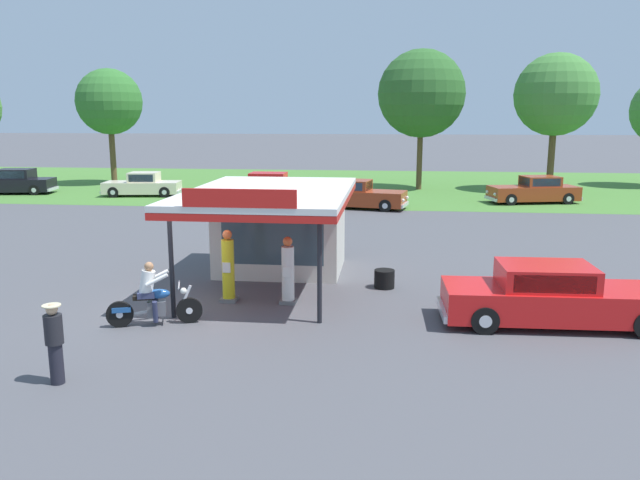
# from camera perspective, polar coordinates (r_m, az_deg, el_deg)

# --- Properties ---
(ground_plane) EXTENTS (300.00, 300.00, 0.00)m
(ground_plane) POSITION_cam_1_polar(r_m,az_deg,el_deg) (16.76, -12.55, -6.30)
(ground_plane) COLOR #4C4C51
(grass_verge_strip) EXTENTS (120.00, 24.00, 0.01)m
(grass_verge_strip) POSITION_cam_1_polar(r_m,az_deg,el_deg) (45.65, -0.24, 5.12)
(grass_verge_strip) COLOR #477A33
(grass_verge_strip) RESTS_ON ground
(service_station_kiosk) EXTENTS (4.61, 7.39, 3.32)m
(service_station_kiosk) POSITION_cam_1_polar(r_m,az_deg,el_deg) (19.74, -3.84, 1.73)
(service_station_kiosk) COLOR beige
(service_station_kiosk) RESTS_ON ground
(gas_pump_nearside) EXTENTS (0.44, 0.44, 1.99)m
(gas_pump_nearside) POSITION_cam_1_polar(r_m,az_deg,el_deg) (17.07, -8.43, -2.64)
(gas_pump_nearside) COLOR slate
(gas_pump_nearside) RESTS_ON ground
(gas_pump_offside) EXTENTS (0.44, 0.44, 1.84)m
(gas_pump_offside) POSITION_cam_1_polar(r_m,az_deg,el_deg) (16.74, -2.96, -3.07)
(gas_pump_offside) COLOR slate
(gas_pump_offside) RESTS_ON ground
(motorcycle_with_rider) EXTENTS (2.20, 0.92, 1.58)m
(motorcycle_with_rider) POSITION_cam_1_polar(r_m,az_deg,el_deg) (15.59, -15.11, -5.26)
(motorcycle_with_rider) COLOR black
(motorcycle_with_rider) RESTS_ON ground
(featured_classic_sedan) EXTENTS (5.61, 2.00, 1.49)m
(featured_classic_sedan) POSITION_cam_1_polar(r_m,az_deg,el_deg) (16.14, 20.66, -4.95)
(featured_classic_sedan) COLOR red
(featured_classic_sedan) RESTS_ON ground
(parked_car_back_row_far_right) EXTENTS (5.44, 2.92, 1.55)m
(parked_car_back_row_far_right) POSITION_cam_1_polar(r_m,az_deg,el_deg) (38.07, 19.08, 4.28)
(parked_car_back_row_far_right) COLOR #993819
(parked_car_back_row_far_right) RESTS_ON ground
(parked_car_back_row_far_left) EXTENTS (5.41, 2.71, 1.60)m
(parked_car_back_row_far_left) POSITION_cam_1_polar(r_m,az_deg,el_deg) (44.89, -26.33, 4.75)
(parked_car_back_row_far_left) COLOR black
(parked_car_back_row_far_left) RESTS_ON ground
(parked_car_back_row_centre) EXTENTS (5.39, 1.99, 1.49)m
(parked_car_back_row_centre) POSITION_cam_1_polar(r_m,az_deg,el_deg) (38.89, -4.34, 5.00)
(parked_car_back_row_centre) COLOR red
(parked_car_back_row_centre) RESTS_ON ground
(parked_car_back_row_right) EXTENTS (5.01, 2.45, 1.48)m
(parked_car_back_row_right) POSITION_cam_1_polar(r_m,az_deg,el_deg) (40.75, -15.97, 4.84)
(parked_car_back_row_right) COLOR beige
(parked_car_back_row_right) RESTS_ON ground
(parked_car_back_row_centre_right) EXTENTS (5.67, 2.87, 1.54)m
(parked_car_back_row_centre_right) POSITION_cam_1_polar(r_m,az_deg,el_deg) (34.05, 3.23, 4.14)
(parked_car_back_row_centre_right) COLOR #993819
(parked_car_back_row_centre_right) RESTS_ON ground
(bystander_chatting_near_pumps) EXTENTS (0.35, 0.35, 1.58)m
(bystander_chatting_near_pumps) POSITION_cam_1_polar(r_m,az_deg,el_deg) (12.84, -23.18, -8.56)
(bystander_chatting_near_pumps) COLOR black
(bystander_chatting_near_pumps) RESTS_ON ground
(tree_oak_far_left) EXTENTS (5.34, 5.34, 8.98)m
(tree_oak_far_left) POSITION_cam_1_polar(r_m,az_deg,el_deg) (44.29, 20.77, 12.25)
(tree_oak_far_left) COLOR brown
(tree_oak_far_left) RESTS_ON ground
(tree_oak_centre) EXTENTS (5.82, 5.82, 9.31)m
(tree_oak_centre) POSITION_cam_1_polar(r_m,az_deg,el_deg) (43.02, 9.30, 13.10)
(tree_oak_centre) COLOR brown
(tree_oak_centre) RESTS_ON ground
(tree_oak_far_right) EXTENTS (4.68, 4.68, 8.28)m
(tree_oak_far_right) POSITION_cam_1_polar(r_m,az_deg,el_deg) (48.16, -18.77, 11.90)
(tree_oak_far_right) COLOR brown
(tree_oak_far_right) RESTS_ON ground
(spare_tire_stack) EXTENTS (0.60, 0.60, 0.54)m
(spare_tire_stack) POSITION_cam_1_polar(r_m,az_deg,el_deg) (18.45, 5.93, -3.57)
(spare_tire_stack) COLOR black
(spare_tire_stack) RESTS_ON ground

